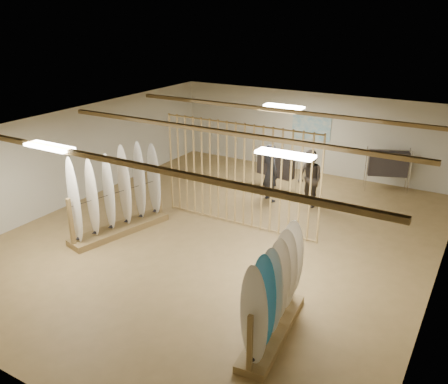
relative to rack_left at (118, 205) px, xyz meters
The scene contains 16 objects.
floor 2.82m from the rack_left, 26.27° to the left, with size 12.00×12.00×0.00m, color olive.
ceiling 3.39m from the rack_left, 26.27° to the left, with size 12.00×12.00×0.00m, color gray.
wall_back 7.63m from the rack_left, 71.34° to the left, with size 12.00×12.00×0.00m, color beige.
wall_front 5.42m from the rack_left, 63.13° to the right, with size 12.00×12.00×0.00m, color beige.
wall_left 2.91m from the rack_left, 154.95° to the left, with size 12.00×12.00×0.00m, color beige.
wall_right 7.56m from the rack_left, ahead, with size 12.00×12.00×0.00m, color beige.
ceiling_slats 3.35m from the rack_left, 26.27° to the left, with size 9.50×6.12×0.10m, color olive.
light_panels 3.36m from the rack_left, 26.27° to the left, with size 1.20×0.35×0.06m, color white.
bamboo_partition 3.21m from the rack_left, 39.43° to the left, with size 4.45×0.05×2.78m.
poster 7.63m from the rack_left, 71.29° to the left, with size 1.40×0.03×0.90m, color teal.
rack_left is the anchor object (origin of this frame).
rack_right 5.47m from the rack_left, 18.85° to the right, with size 0.79×2.42×1.92m.
clothing_rack_a 5.25m from the rack_left, 64.89° to the left, with size 1.30×0.56×1.41m.
clothing_rack_b 8.43m from the rack_left, 51.55° to the left, with size 1.24×0.74×1.39m.
shopper_a 4.65m from the rack_left, 58.84° to the left, with size 0.73×0.49×1.99m, color black.
shopper_b 5.48m from the rack_left, 49.27° to the left, with size 0.92×0.72×1.91m, color #3A322C.
Camera 1 is at (5.53, -9.43, 5.46)m, focal length 38.00 mm.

